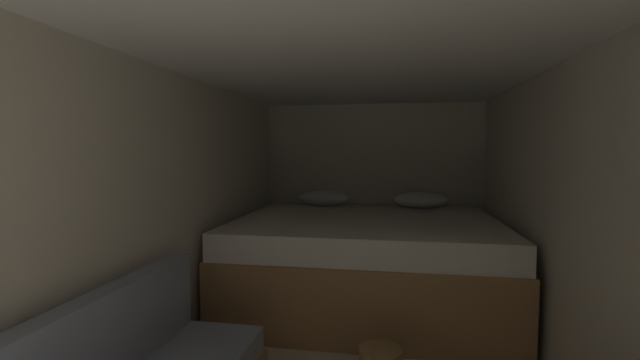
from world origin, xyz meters
The scene contains 5 objects.
wall_back centered at (0.00, 4.45, 0.98)m, with size 2.56×0.05×1.96m, color beige.
wall_left centered at (-1.26, 1.93, 0.98)m, with size 0.05×4.99×1.96m, color beige.
wall_right centered at (1.26, 1.93, 0.98)m, with size 0.05×4.99×1.96m, color beige.
ceiling_slab centered at (0.00, 1.93, 1.98)m, with size 2.56×4.99×0.05m, color white.
bed centered at (0.00, 3.41, 0.41)m, with size 2.34×1.97×0.98m.
Camera 1 is at (0.23, -0.43, 1.42)m, focal length 23.51 mm.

